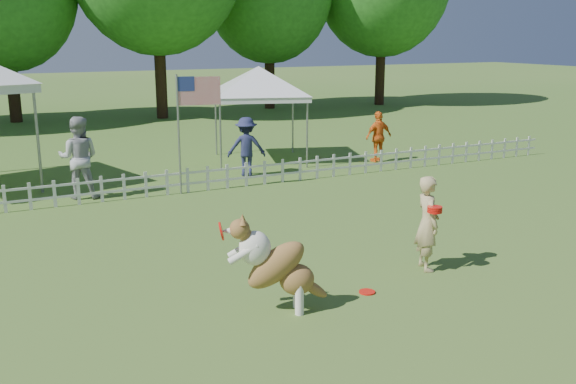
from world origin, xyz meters
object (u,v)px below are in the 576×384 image
object	(u,v)px
spectator_a	(79,158)
spectator_b	(246,147)
canopy_tent_right	(259,115)
flag_pole	(179,135)
handler	(427,223)
frisbee_on_turf	(367,292)
dog	(278,265)
spectator_c	(379,137)

from	to	relation	value
spectator_a	spectator_b	world-z (taller)	spectator_a
canopy_tent_right	flag_pole	xyz separation A→B (m)	(-3.31, -2.91, 0.04)
canopy_tent_right	spectator_b	bearing A→B (deg)	-106.22
flag_pole	spectator_b	world-z (taller)	flag_pole
handler	spectator_a	bearing A→B (deg)	46.19
canopy_tent_right	flag_pole	bearing A→B (deg)	-121.65
frisbee_on_turf	canopy_tent_right	size ratio (longest dim) A/B	0.09
dog	spectator_c	distance (m)	10.95
flag_pole	spectator_c	world-z (taller)	flag_pole
frisbee_on_turf	canopy_tent_right	distance (m)	10.35
handler	spectator_a	xyz separation A→B (m)	(-4.21, 7.21, 0.18)
spectator_a	dog	bearing A→B (deg)	121.13
canopy_tent_right	flag_pole	world-z (taller)	flag_pole
spectator_b	spectator_a	bearing A→B (deg)	26.91
handler	flag_pole	xyz separation A→B (m)	(-2.04, 6.58, 0.63)
handler	dog	distance (m)	2.86
dog	spectator_c	bearing A→B (deg)	68.96
flag_pole	spectator_b	bearing A→B (deg)	37.28
spectator_a	spectator_b	bearing A→B (deg)	-151.91
frisbee_on_turf	canopy_tent_right	world-z (taller)	canopy_tent_right
spectator_b	spectator_c	xyz separation A→B (m)	(4.22, 0.06, -0.03)
spectator_a	handler	bearing A→B (deg)	141.15
frisbee_on_turf	spectator_b	world-z (taller)	spectator_b
flag_pole	frisbee_on_turf	bearing A→B (deg)	-75.84
frisbee_on_turf	spectator_c	world-z (taller)	spectator_c
frisbee_on_turf	flag_pole	xyz separation A→B (m)	(-0.66, 7.00, 1.38)
handler	dog	bearing A→B (deg)	114.62
spectator_a	spectator_c	distance (m)	8.60
handler	spectator_b	distance (m)	7.77
dog	flag_pole	bearing A→B (deg)	103.58
flag_pole	spectator_a	size ratio (longest dim) A/B	1.48
handler	spectator_c	size ratio (longest dim) A/B	1.02
flag_pole	handler	bearing A→B (deg)	-64.02
canopy_tent_right	spectator_a	xyz separation A→B (m)	(-5.48, -2.28, -0.42)
frisbee_on_turf	spectator_a	xyz separation A→B (m)	(-2.83, 7.63, 0.93)
dog	spectator_b	distance (m)	8.72
dog	spectator_c	size ratio (longest dim) A/B	0.90
dog	frisbee_on_turf	distance (m)	1.59
handler	spectator_a	size ratio (longest dim) A/B	0.81
canopy_tent_right	spectator_b	distance (m)	2.15
frisbee_on_turf	spectator_a	world-z (taller)	spectator_a
spectator_a	spectator_c	size ratio (longest dim) A/B	1.26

